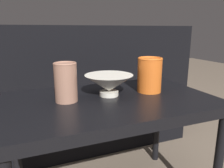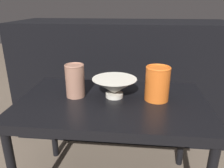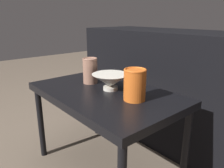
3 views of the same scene
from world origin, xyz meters
name	(u,v)px [view 1 (image 1 of 3)]	position (x,y,z in m)	size (l,w,h in m)	color
table	(110,110)	(0.00, 0.00, 0.45)	(0.83, 0.51, 0.50)	black
couch_backdrop	(76,87)	(0.00, 0.63, 0.40)	(1.43, 0.50, 0.79)	black
bowl	(109,83)	(0.01, 0.04, 0.55)	(0.20, 0.20, 0.09)	silver
vase_textured_left	(66,82)	(-0.17, 0.03, 0.58)	(0.09, 0.09, 0.15)	#996B56
vase_colorful_right	(150,74)	(0.20, 0.03, 0.58)	(0.11, 0.11, 0.15)	orange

